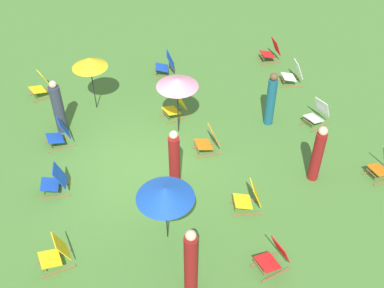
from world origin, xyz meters
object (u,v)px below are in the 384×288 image
(deckchair_4, at_px, (249,198))
(deckchair_12, at_px, (55,181))
(deckchair_7, at_px, (56,254))
(person_0, at_px, (271,100))
(umbrella_0, at_px, (165,193))
(person_2, at_px, (191,263))
(deckchair_9, at_px, (41,85))
(umbrella_1, at_px, (177,83))
(deckchair_3, at_px, (176,106))
(deckchair_1, at_px, (60,134))
(deckchair_14, at_px, (166,65))
(deckchair_13, at_px, (272,51))
(deckchair_2, at_px, (274,257))
(deckchair_10, at_px, (384,165))
(deckchair_6, at_px, (209,141))
(umbrella_2, at_px, (89,63))
(deckchair_11, at_px, (294,74))
(person_4, at_px, (174,160))
(deckchair_8, at_px, (318,114))
(person_1, at_px, (58,108))

(deckchair_4, height_order, deckchair_12, same)
(deckchair_7, relative_size, person_0, 0.47)
(umbrella_0, bearing_deg, person_2, 2.10)
(deckchair_9, bearing_deg, umbrella_0, 0.21)
(person_0, bearing_deg, umbrella_1, -87.45)
(deckchair_3, bearing_deg, deckchair_1, -99.71)
(deckchair_14, bearing_deg, deckchair_7, -17.59)
(deckchair_13, height_order, umbrella_0, umbrella_0)
(deckchair_2, distance_m, deckchair_4, 1.75)
(deckchair_10, bearing_deg, deckchair_6, -128.11)
(deckchair_2, bearing_deg, umbrella_2, -169.37)
(deckchair_4, height_order, deckchair_14, same)
(deckchair_6, distance_m, deckchair_11, 4.49)
(deckchair_4, xyz_separation_m, deckchair_6, (-2.34, -0.14, 0.00))
(deckchair_7, bearing_deg, person_4, 109.34)
(umbrella_1, distance_m, person_0, 2.87)
(deckchair_2, bearing_deg, deckchair_11, 139.07)
(deckchair_7, height_order, umbrella_0, umbrella_0)
(umbrella_2, bearing_deg, person_4, 17.72)
(deckchair_6, bearing_deg, deckchair_3, -165.07)
(umbrella_2, distance_m, person_4, 4.29)
(deckchair_11, bearing_deg, person_0, -34.80)
(deckchair_2, height_order, deckchair_7, same)
(deckchair_9, bearing_deg, person_4, 11.17)
(deckchair_2, relative_size, deckchair_13, 1.00)
(deckchair_7, bearing_deg, umbrella_1, 125.87)
(deckchair_1, xyz_separation_m, deckchair_12, (1.84, -0.37, 0.00))
(deckchair_13, distance_m, person_4, 7.03)
(deckchair_1, distance_m, deckchair_13, 8.05)
(deckchair_6, bearing_deg, deckchair_10, 61.67)
(deckchair_3, bearing_deg, deckchair_9, -136.38)
(umbrella_1, xyz_separation_m, umbrella_2, (-2.01, -2.06, -0.09))
(deckchair_7, bearing_deg, deckchair_10, 83.92)
(deckchair_4, distance_m, deckchair_10, 3.83)
(deckchair_8, bearing_deg, deckchair_7, -89.07)
(deckchair_14, height_order, person_1, person_1)
(deckchair_1, bearing_deg, umbrella_0, 20.74)
(deckchair_2, height_order, deckchair_14, same)
(deckchair_4, relative_size, person_4, 0.48)
(deckchair_14, relative_size, umbrella_2, 0.49)
(deckchair_6, relative_size, deckchair_12, 0.99)
(deckchair_13, height_order, umbrella_2, umbrella_2)
(deckchair_13, bearing_deg, deckchair_1, -70.17)
(person_1, bearing_deg, deckchair_4, 93.51)
(deckchair_14, xyz_separation_m, person_2, (8.17, -2.04, 0.54))
(deckchair_11, bearing_deg, umbrella_0, -39.61)
(deckchair_13, xyz_separation_m, person_4, (4.70, -5.20, 0.47))
(deckchair_14, relative_size, person_2, 0.46)
(deckchair_7, distance_m, deckchair_14, 8.04)
(deckchair_9, bearing_deg, deckchair_10, 32.91)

